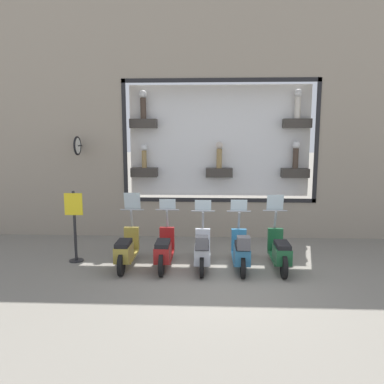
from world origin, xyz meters
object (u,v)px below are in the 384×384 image
scooter_red_3 (164,250)px  scooter_olive_4 (126,250)px  scooter_silver_2 (202,251)px  shop_sign_post (75,224)px  scooter_teal_1 (241,251)px  scooter_green_0 (280,252)px

scooter_red_3 → scooter_olive_4: 0.91m
scooter_silver_2 → shop_sign_post: shop_sign_post is taller
scooter_red_3 → scooter_teal_1: bearing=-92.1°
scooter_green_0 → shop_sign_post: size_ratio=1.00×
scooter_red_3 → shop_sign_post: (0.39, 2.29, 0.54)m
scooter_green_0 → scooter_olive_4: size_ratio=1.00×
scooter_green_0 → scooter_silver_2: scooter_green_0 is taller
scooter_green_0 → scooter_silver_2: size_ratio=1.01×
scooter_silver_2 → shop_sign_post: 3.28m
scooter_teal_1 → scooter_red_3: (0.07, 1.83, -0.03)m
scooter_green_0 → scooter_teal_1: (-0.07, 0.91, 0.02)m
scooter_teal_1 → scooter_red_3: size_ratio=0.99×
scooter_silver_2 → scooter_olive_4: size_ratio=1.00×
scooter_red_3 → scooter_olive_4: scooter_olive_4 is taller
scooter_green_0 → scooter_teal_1: scooter_green_0 is taller
scooter_green_0 → scooter_teal_1: size_ratio=1.01×
scooter_teal_1 → scooter_olive_4: 2.74m
shop_sign_post → scooter_silver_2: bearing=-98.1°
scooter_red_3 → scooter_green_0: bearing=-89.9°
scooter_green_0 → shop_sign_post: bearing=85.6°
scooter_silver_2 → scooter_red_3: scooter_red_3 is taller
scooter_olive_4 → scooter_green_0: bearing=-90.0°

